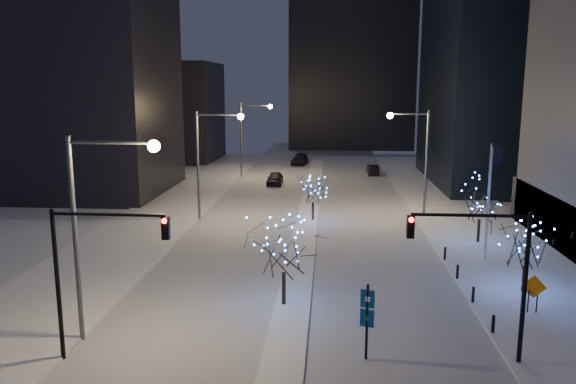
# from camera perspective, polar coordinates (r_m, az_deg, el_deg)

# --- Properties ---
(ground) EXTENTS (160.00, 160.00, 0.00)m
(ground) POSITION_cam_1_polar(r_m,az_deg,el_deg) (26.00, -0.60, -17.36)
(ground) COLOR white
(ground) RESTS_ON ground
(road) EXTENTS (20.00, 130.00, 0.02)m
(road) POSITION_cam_1_polar(r_m,az_deg,el_deg) (59.16, 2.28, -1.21)
(road) COLOR #B6BCC6
(road) RESTS_ON ground
(median) EXTENTS (2.00, 80.00, 0.15)m
(median) POSITION_cam_1_polar(r_m,az_deg,el_deg) (54.27, 2.09, -2.23)
(median) COLOR white
(median) RESTS_ON ground
(east_sidewalk) EXTENTS (10.00, 90.00, 0.15)m
(east_sidewalk) POSITION_cam_1_polar(r_m,az_deg,el_deg) (46.41, 20.51, -5.17)
(east_sidewalk) COLOR white
(east_sidewalk) RESTS_ON ground
(west_sidewalk) EXTENTS (8.00, 90.00, 0.15)m
(west_sidewalk) POSITION_cam_1_polar(r_m,az_deg,el_deg) (47.32, -15.65, -4.58)
(west_sidewalk) COLOR white
(west_sidewalk) RESTS_ON ground
(filler_west_near) EXTENTS (22.00, 18.00, 24.00)m
(filler_west_near) POSITION_cam_1_polar(r_m,az_deg,el_deg) (69.63, -21.54, 9.79)
(filler_west_near) COLOR black
(filler_west_near) RESTS_ON ground
(filler_west_far) EXTENTS (18.00, 16.00, 16.00)m
(filler_west_far) POSITION_cam_1_polar(r_m,az_deg,el_deg) (97.07, -12.59, 7.97)
(filler_west_far) COLOR black
(filler_west_far) RESTS_ON ground
(horizon_block) EXTENTS (24.00, 14.00, 42.00)m
(horizon_block) POSITION_cam_1_polar(r_m,az_deg,el_deg) (115.26, 6.50, 15.02)
(horizon_block) COLOR black
(horizon_block) RESTS_ON ground
(street_lamp_w_near) EXTENTS (4.40, 0.56, 10.00)m
(street_lamp_w_near) POSITION_cam_1_polar(r_m,az_deg,el_deg) (27.74, -18.99, -1.80)
(street_lamp_w_near) COLOR #595E66
(street_lamp_w_near) RESTS_ON ground
(street_lamp_w_mid) EXTENTS (4.40, 0.56, 10.00)m
(street_lamp_w_mid) POSITION_cam_1_polar(r_m,az_deg,el_deg) (51.35, -8.03, 4.20)
(street_lamp_w_mid) COLOR #595E66
(street_lamp_w_mid) RESTS_ON ground
(street_lamp_w_far) EXTENTS (4.40, 0.56, 10.00)m
(street_lamp_w_far) POSITION_cam_1_polar(r_m,az_deg,el_deg) (75.86, -4.02, 6.36)
(street_lamp_w_far) COLOR #595E66
(street_lamp_w_far) RESTS_ON ground
(street_lamp_east) EXTENTS (3.90, 0.56, 10.00)m
(street_lamp_east) POSITION_cam_1_polar(r_m,az_deg,el_deg) (53.78, 12.97, 4.27)
(street_lamp_east) COLOR #595E66
(street_lamp_east) RESTS_ON ground
(traffic_signal_west) EXTENTS (5.26, 0.43, 7.00)m
(traffic_signal_west) POSITION_cam_1_polar(r_m,az_deg,el_deg) (26.20, -19.47, -6.49)
(traffic_signal_west) COLOR black
(traffic_signal_west) RESTS_ON ground
(traffic_signal_east) EXTENTS (5.26, 0.43, 7.00)m
(traffic_signal_east) POSITION_cam_1_polar(r_m,az_deg,el_deg) (25.94, 19.80, -6.68)
(traffic_signal_east) COLOR black
(traffic_signal_east) RESTS_ON ground
(flagpoles) EXTENTS (1.35, 2.60, 8.00)m
(flagpoles) POSITION_cam_1_polar(r_m,az_deg,el_deg) (42.35, 19.82, -0.03)
(flagpoles) COLOR silver
(flagpoles) RESTS_ON east_sidewalk
(bollards) EXTENTS (0.16, 12.16, 0.90)m
(bollards) POSITION_cam_1_polar(r_m,az_deg,el_deg) (35.81, 17.53, -8.76)
(bollards) COLOR black
(bollards) RESTS_ON east_sidewalk
(car_near) EXTENTS (1.87, 4.65, 1.58)m
(car_near) POSITION_cam_1_polar(r_m,az_deg,el_deg) (70.57, -1.34, 1.38)
(car_near) COLOR black
(car_near) RESTS_ON ground
(car_mid) EXTENTS (1.59, 4.29, 1.40)m
(car_mid) POSITION_cam_1_polar(r_m,az_deg,el_deg) (79.72, 8.62, 2.28)
(car_mid) COLOR black
(car_mid) RESTS_ON ground
(car_far) EXTENTS (2.83, 5.66, 1.58)m
(car_far) POSITION_cam_1_polar(r_m,az_deg,el_deg) (88.88, 1.21, 3.32)
(car_far) COLOR black
(car_far) RESTS_ON ground
(holiday_tree_median_near) EXTENTS (4.90, 4.90, 5.29)m
(holiday_tree_median_near) POSITION_cam_1_polar(r_m,az_deg,el_deg) (31.13, -0.44, -5.46)
(holiday_tree_median_near) COLOR black
(holiday_tree_median_near) RESTS_ON median
(holiday_tree_median_far) EXTENTS (3.94, 3.94, 4.25)m
(holiday_tree_median_far) POSITION_cam_1_polar(r_m,az_deg,el_deg) (51.04, 2.56, 0.24)
(holiday_tree_median_far) COLOR black
(holiday_tree_median_far) RESTS_ON median
(holiday_tree_plaza_near) EXTENTS (4.17, 4.17, 4.55)m
(holiday_tree_plaza_near) POSITION_cam_1_polar(r_m,az_deg,el_deg) (36.03, 23.08, -4.91)
(holiday_tree_plaza_near) COLOR black
(holiday_tree_plaza_near) RESTS_ON east_sidewalk
(holiday_tree_plaza_far) EXTENTS (4.48, 4.48, 5.42)m
(holiday_tree_plaza_far) POSITION_cam_1_polar(r_m,az_deg,el_deg) (46.12, 18.98, -0.66)
(holiday_tree_plaza_far) COLOR black
(holiday_tree_plaza_far) RESTS_ON east_sidewalk
(wayfinding_sign) EXTENTS (0.63, 0.28, 3.58)m
(wayfinding_sign) POSITION_cam_1_polar(r_m,az_deg,el_deg) (25.94, 8.04, -12.16)
(wayfinding_sign) COLOR black
(wayfinding_sign) RESTS_ON ground
(construction_sign) EXTENTS (1.23, 0.49, 2.13)m
(construction_sign) POSITION_cam_1_polar(r_m,az_deg,el_deg) (33.35, 23.67, -9.12)
(construction_sign) COLOR black
(construction_sign) RESTS_ON east_sidewalk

